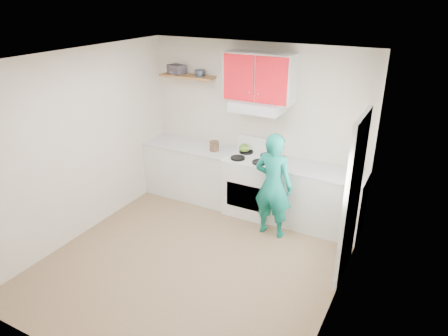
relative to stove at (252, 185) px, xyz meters
The scene contains 21 objects.
floor 1.64m from the stove, 93.63° to the right, with size 3.80×3.80×0.00m, color brown.
ceiling 2.66m from the stove, 93.63° to the right, with size 3.60×3.80×0.04m, color white.
back_wall 0.91m from the stove, 107.10° to the left, with size 3.60×0.04×2.60m, color beige.
front_wall 3.58m from the stove, 91.65° to the right, with size 3.60×0.04×2.60m, color beige.
left_wall 2.61m from the stove, 140.34° to the right, with size 0.04×3.80×2.60m, color beige.
right_wall 2.46m from the stove, 42.81° to the right, with size 0.04×3.80×2.60m, color beige.
door 1.97m from the stove, 27.58° to the right, with size 0.05×0.85×2.05m, color white.
door_glass 2.11m from the stove, 27.97° to the right, with size 0.01×0.55×0.95m, color white.
counter_left 1.14m from the stove, behind, with size 1.52×0.60×0.90m, color silver.
counter_right 1.04m from the stove, ahead, with size 1.32×0.60×0.90m, color silver.
stove is the anchor object (origin of this frame).
range_hood 1.24m from the stove, 90.00° to the left, with size 0.76×0.44×0.15m, color silver.
upper_cabinets 1.67m from the stove, 90.00° to the left, with size 1.02×0.33×0.70m, color red.
shelf 2.01m from the stove, behind, with size 0.90×0.30×0.04m, color brown.
books 2.21m from the stove, behind, with size 0.27×0.20×0.14m, color #423A42.
tin 1.94m from the stove, 169.27° to the left, with size 0.16×0.16×0.10m, color #333D4C.
kettle 0.59m from the stove, 145.16° to the left, with size 0.17×0.17×0.14m, color #48711F.
crock 0.85m from the stove, behind, with size 0.15×0.15×0.18m, color #47331F.
cutting_board 0.83m from the stove, ahead, with size 0.32×0.23×0.02m, color olive.
silicone_mat 1.56m from the stove, ahead, with size 0.29×0.24×0.01m, color red.
person 0.78m from the stove, 41.43° to the right, with size 0.56×0.37×1.54m, color #0B6859.
Camera 1 is at (2.47, -3.80, 3.28)m, focal length 33.13 mm.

